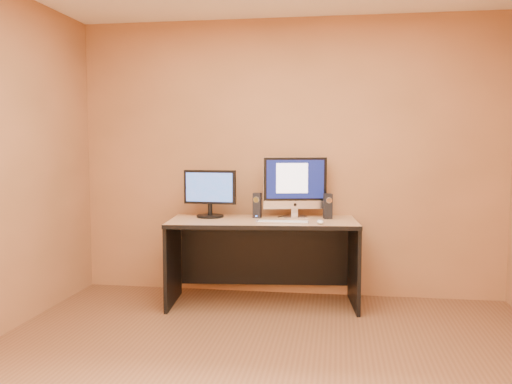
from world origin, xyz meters
TOP-DOWN VIEW (x-y plane):
  - floor at (0.00, 0.00)m, footprint 4.00×4.00m
  - walls at (0.00, 0.00)m, footprint 4.00×4.00m
  - desk at (-0.18, 1.58)m, footprint 1.71×0.88m
  - imac at (0.09, 1.79)m, footprint 0.62×0.33m
  - second_monitor at (-0.68, 1.68)m, footprint 0.51×0.28m
  - speaker_left at (-0.25, 1.71)m, footprint 0.08×0.08m
  - speaker_right at (0.39, 1.74)m, footprint 0.09×0.09m
  - keyboard at (0.01, 1.42)m, footprint 0.44×0.12m
  - mouse at (0.33, 1.40)m, footprint 0.07×0.11m
  - cable_a at (0.09, 1.87)m, footprint 0.10×0.21m
  - cable_b at (-0.02, 1.84)m, footprint 0.09×0.17m

SIDE VIEW (x-z plane):
  - floor at x=0.00m, z-range 0.00..0.00m
  - desk at x=-0.18m, z-range 0.00..0.76m
  - cable_a at x=0.09m, z-range 0.76..0.77m
  - cable_b at x=-0.02m, z-range 0.76..0.77m
  - keyboard at x=0.01m, z-range 0.76..0.78m
  - mouse at x=0.33m, z-range 0.76..0.80m
  - speaker_left at x=-0.25m, z-range 0.76..0.99m
  - speaker_right at x=0.39m, z-range 0.76..0.99m
  - second_monitor at x=-0.68m, z-range 0.76..1.19m
  - imac at x=0.09m, z-range 0.76..1.33m
  - walls at x=0.00m, z-range 0.00..2.60m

